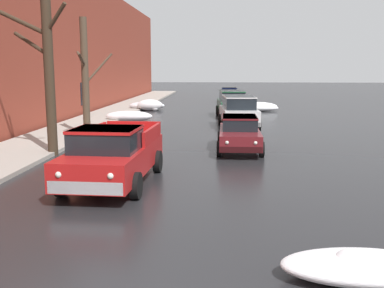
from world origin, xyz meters
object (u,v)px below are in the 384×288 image
pickup_truck_red_approaching_near_lane (113,155)px  suv_white_parked_kerbside_mid (239,111)px  bare_tree_mid_block (85,77)px  sedan_grey_queued_behind_truck (235,100)px  sedan_maroon_parked_kerbside_close (239,133)px  bare_tree_second_along_sidewalk (47,64)px  sedan_darkblue_at_far_intersection (229,95)px  suv_green_parked_far_down_block (232,103)px

pickup_truck_red_approaching_near_lane → suv_white_parked_kerbside_mid: (4.09, 12.87, 0.11)m
bare_tree_mid_block → pickup_truck_red_approaching_near_lane: (3.45, -8.87, -2.06)m
sedan_grey_queued_behind_truck → pickup_truck_red_approaching_near_lane: bearing=-99.6°
bare_tree_mid_block → sedan_maroon_parked_kerbside_close: bearing=-22.7°
bare_tree_second_along_sidewalk → sedan_grey_queued_behind_truck: bare_tree_second_along_sidewalk is taller
bare_tree_second_along_sidewalk → sedan_grey_queued_behind_truck: size_ratio=1.62×
sedan_grey_queued_behind_truck → suv_white_parked_kerbside_mid: bearing=-90.4°
sedan_maroon_parked_kerbside_close → sedan_darkblue_at_far_intersection: (-0.09, 25.81, -0.00)m
suv_green_parked_far_down_block → bare_tree_mid_block: bearing=-126.1°
sedan_maroon_parked_kerbside_close → suv_white_parked_kerbside_mid: size_ratio=0.96×
sedan_maroon_parked_kerbside_close → sedan_grey_queued_behind_truck: same height
sedan_maroon_parked_kerbside_close → suv_white_parked_kerbside_mid: bearing=88.4°
bare_tree_second_along_sidewalk → suv_green_parked_far_down_block: bare_tree_second_along_sidewalk is taller
pickup_truck_red_approaching_near_lane → sedan_darkblue_at_far_intersection: (3.80, 31.61, -0.13)m
bare_tree_second_along_sidewalk → sedan_darkblue_at_far_intersection: bearing=75.0°
bare_tree_mid_block → pickup_truck_red_approaching_near_lane: bearing=-68.7°
suv_green_parked_far_down_block → bare_tree_second_along_sidewalk: bearing=-116.8°
bare_tree_mid_block → suv_green_parked_far_down_block: 12.48m
suv_white_parked_kerbside_mid → bare_tree_second_along_sidewalk: bearing=-131.7°
bare_tree_mid_block → suv_green_parked_far_down_block: bearing=53.9°
pickup_truck_red_approaching_near_lane → sedan_grey_queued_behind_truck: pickup_truck_red_approaching_near_lane is taller
bare_tree_second_along_sidewalk → sedan_maroon_parked_kerbside_close: 8.07m
sedan_darkblue_at_far_intersection → pickup_truck_red_approaching_near_lane: bearing=-96.9°
suv_white_parked_kerbside_mid → sedan_grey_queued_behind_truck: suv_white_parked_kerbside_mid is taller
pickup_truck_red_approaching_near_lane → suv_white_parked_kerbside_mid: bearing=72.4°
suv_white_parked_kerbside_mid → sedan_grey_queued_behind_truck: (0.09, 11.94, -0.24)m
bare_tree_mid_block → sedan_grey_queued_behind_truck: (7.63, 15.94, -2.19)m
bare_tree_mid_block → suv_white_parked_kerbside_mid: bare_tree_mid_block is taller
sedan_darkblue_at_far_intersection → bare_tree_second_along_sidewalk: bearing=-105.0°
bare_tree_mid_block → suv_green_parked_far_down_block: size_ratio=1.26×
bare_tree_mid_block → suv_green_parked_far_down_block: bare_tree_mid_block is taller
bare_tree_mid_block → pickup_truck_red_approaching_near_lane: 9.74m
suv_white_parked_kerbside_mid → suv_green_parked_far_down_block: 5.97m
suv_green_parked_far_down_block → sedan_darkblue_at_far_intersection: bearing=90.0°
sedan_maroon_parked_kerbside_close → suv_white_parked_kerbside_mid: suv_white_parked_kerbside_mid is taller
bare_tree_second_along_sidewalk → pickup_truck_red_approaching_near_lane: 6.17m
bare_tree_mid_block → sedan_darkblue_at_far_intersection: 23.97m
sedan_maroon_parked_kerbside_close → sedan_darkblue_at_far_intersection: 25.81m
bare_tree_mid_block → suv_green_parked_far_down_block: (7.26, 9.96, -1.96)m
pickup_truck_red_approaching_near_lane → suv_white_parked_kerbside_mid: 13.50m
bare_tree_mid_block → suv_white_parked_kerbside_mid: size_ratio=1.30×
suv_white_parked_kerbside_mid → sedan_darkblue_at_far_intersection: size_ratio=1.10×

